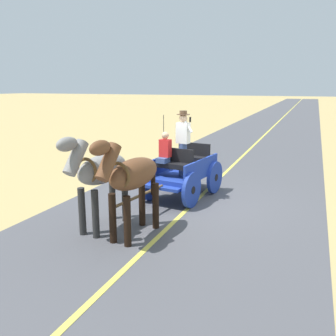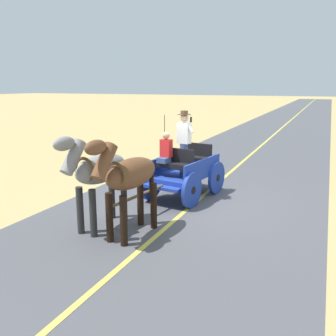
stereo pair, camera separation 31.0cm
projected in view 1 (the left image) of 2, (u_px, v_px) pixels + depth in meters
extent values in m
plane|color=tan|center=(196.00, 201.00, 10.20)|extent=(200.00, 200.00, 0.00)
cube|color=#4C4C51|center=(196.00, 201.00, 10.20)|extent=(6.75, 160.00, 0.01)
cube|color=#DBCC4C|center=(196.00, 201.00, 10.20)|extent=(0.12, 160.00, 0.00)
cube|color=#1E3899|center=(183.00, 174.00, 10.48)|extent=(1.51, 2.35, 0.12)
cube|color=#1E3899|center=(202.00, 167.00, 10.14)|extent=(0.37, 2.08, 0.44)
cube|color=#1E3899|center=(166.00, 163.00, 10.70)|extent=(0.37, 2.08, 0.44)
cube|color=#1E3899|center=(162.00, 188.00, 9.48)|extent=(1.10, 0.40, 0.08)
cube|color=#1E3899|center=(201.00, 172.00, 11.53)|extent=(0.74, 0.30, 0.06)
cube|color=black|center=(173.00, 165.00, 9.89)|extent=(1.06, 0.51, 0.14)
cube|color=black|center=(176.00, 156.00, 9.99)|extent=(1.02, 0.23, 0.44)
cube|color=black|center=(191.00, 158.00, 10.81)|extent=(1.06, 0.51, 0.14)
cube|color=black|center=(194.00, 150.00, 10.92)|extent=(1.02, 0.23, 0.44)
cylinder|color=#1E3899|center=(192.00, 190.00, 9.55)|extent=(0.24, 0.96, 0.96)
cylinder|color=black|center=(192.00, 190.00, 9.55)|extent=(0.15, 0.23, 0.21)
cylinder|color=#1E3899|center=(150.00, 183.00, 10.19)|extent=(0.24, 0.96, 0.96)
cylinder|color=black|center=(150.00, 183.00, 10.19)|extent=(0.15, 0.23, 0.21)
cylinder|color=#1E3899|center=(215.00, 177.00, 10.85)|extent=(0.24, 0.96, 0.96)
cylinder|color=black|center=(215.00, 177.00, 10.85)|extent=(0.15, 0.23, 0.21)
cylinder|color=#1E3899|center=(177.00, 172.00, 11.49)|extent=(0.24, 0.96, 0.96)
cylinder|color=black|center=(177.00, 172.00, 11.49)|extent=(0.15, 0.23, 0.21)
cylinder|color=brown|center=(140.00, 195.00, 8.64)|extent=(0.36, 1.99, 0.07)
cylinder|color=black|center=(164.00, 139.00, 9.88)|extent=(0.02, 0.02, 1.30)
cylinder|color=#384C7F|center=(183.00, 159.00, 10.02)|extent=(0.22, 0.22, 0.90)
cube|color=silver|center=(183.00, 133.00, 9.85)|extent=(0.37, 0.27, 0.56)
sphere|color=beige|center=(183.00, 118.00, 9.76)|extent=(0.22, 0.22, 0.22)
cylinder|color=#473323|center=(183.00, 114.00, 9.74)|extent=(0.36, 0.36, 0.01)
cylinder|color=#473323|center=(183.00, 113.00, 9.73)|extent=(0.20, 0.20, 0.10)
cylinder|color=silver|center=(188.00, 127.00, 9.69)|extent=(0.27, 0.12, 0.32)
cube|color=black|center=(190.00, 120.00, 9.60)|extent=(0.03, 0.07, 0.14)
cube|color=#384C7F|center=(163.00, 160.00, 9.88)|extent=(0.32, 0.36, 0.14)
cube|color=red|center=(165.00, 148.00, 9.91)|extent=(0.33, 0.24, 0.48)
sphere|color=tan|center=(165.00, 135.00, 9.83)|extent=(0.20, 0.20, 0.20)
ellipsoid|color=brown|center=(134.00, 174.00, 7.59)|extent=(0.76, 1.62, 0.64)
cylinder|color=black|center=(127.00, 222.00, 7.23)|extent=(0.15, 0.15, 1.05)
cylinder|color=black|center=(113.00, 218.00, 7.40)|extent=(0.15, 0.15, 1.05)
cylinder|color=black|center=(156.00, 206.00, 8.16)|extent=(0.15, 0.15, 1.05)
cylinder|color=black|center=(142.00, 203.00, 8.33)|extent=(0.15, 0.15, 1.05)
cylinder|color=brown|center=(108.00, 162.00, 6.78)|extent=(0.34, 0.68, 0.73)
ellipsoid|color=brown|center=(100.00, 148.00, 6.53)|extent=(0.29, 0.56, 0.28)
cube|color=black|center=(109.00, 160.00, 6.79)|extent=(0.12, 0.51, 0.56)
cylinder|color=black|center=(153.00, 180.00, 8.29)|extent=(0.11, 0.11, 0.70)
torus|color=brown|center=(119.00, 175.00, 7.11)|extent=(0.55, 0.14, 0.55)
ellipsoid|color=gray|center=(103.00, 169.00, 8.00)|extent=(0.72, 1.61, 0.64)
cylinder|color=#272726|center=(95.00, 214.00, 7.64)|extent=(0.15, 0.15, 1.05)
cylinder|color=#272726|center=(82.00, 211.00, 7.81)|extent=(0.15, 0.15, 1.05)
cylinder|color=#272726|center=(125.00, 200.00, 8.58)|extent=(0.15, 0.15, 1.05)
cylinder|color=#272726|center=(112.00, 198.00, 8.75)|extent=(0.15, 0.15, 1.05)
cylinder|color=gray|center=(76.00, 158.00, 7.19)|extent=(0.33, 0.67, 0.73)
ellipsoid|color=gray|center=(67.00, 144.00, 6.93)|extent=(0.28, 0.56, 0.28)
cube|color=#272726|center=(76.00, 156.00, 7.20)|extent=(0.11, 0.51, 0.56)
cylinder|color=#272726|center=(123.00, 175.00, 8.71)|extent=(0.11, 0.11, 0.70)
torus|color=brown|center=(87.00, 170.00, 7.52)|extent=(0.55, 0.13, 0.55)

